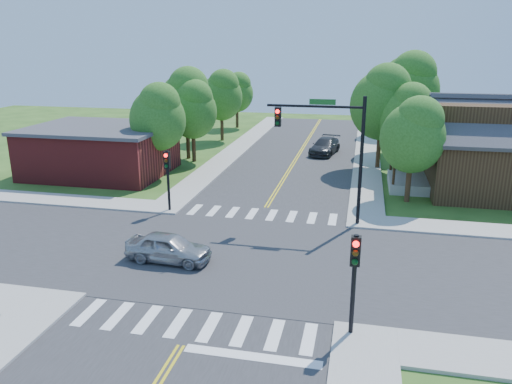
% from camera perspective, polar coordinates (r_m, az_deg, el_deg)
% --- Properties ---
extents(ground, '(100.00, 100.00, 0.00)m').
position_cam_1_polar(ground, '(24.18, -2.30, -7.44)').
color(ground, '#2A4E18').
rests_on(ground, ground).
extents(road_ns, '(10.00, 90.00, 0.04)m').
position_cam_1_polar(road_ns, '(24.17, -2.30, -7.39)').
color(road_ns, '#2D2D30').
rests_on(road_ns, ground).
extents(road_ew, '(90.00, 10.00, 0.04)m').
position_cam_1_polar(road_ew, '(24.17, -2.30, -7.38)').
color(road_ew, '#2D2D30').
rests_on(road_ew, ground).
extents(intersection_patch, '(10.20, 10.20, 0.06)m').
position_cam_1_polar(intersection_patch, '(24.18, -2.30, -7.44)').
color(intersection_patch, '#2D2D30').
rests_on(intersection_patch, ground).
extents(sidewalk_ne, '(40.00, 40.00, 0.14)m').
position_cam_1_polar(sidewalk_ne, '(39.76, 26.67, 0.64)').
color(sidewalk_ne, '#9E9B93').
rests_on(sidewalk_ne, ground).
extents(sidewalk_nw, '(40.00, 40.00, 0.14)m').
position_cam_1_polar(sidewalk_nw, '(43.99, -17.32, 3.11)').
color(sidewalk_nw, '#9E9B93').
rests_on(sidewalk_nw, ground).
extents(crosswalk_north, '(8.85, 2.00, 0.01)m').
position_cam_1_polar(crosswalk_north, '(29.77, 0.67, -2.56)').
color(crosswalk_north, white).
rests_on(crosswalk_north, ground).
extents(crosswalk_south, '(8.85, 2.00, 0.01)m').
position_cam_1_polar(crosswalk_south, '(18.91, -7.13, -14.83)').
color(crosswalk_south, white).
rests_on(crosswalk_south, ground).
extents(centerline, '(0.30, 90.00, 0.01)m').
position_cam_1_polar(centerline, '(24.16, -2.30, -7.34)').
color(centerline, yellow).
rests_on(centerline, ground).
extents(stop_bar, '(4.60, 0.45, 0.09)m').
position_cam_1_polar(stop_bar, '(17.22, -0.43, -18.40)').
color(stop_bar, white).
rests_on(stop_bar, ground).
extents(signal_mast_ne, '(5.30, 0.42, 7.20)m').
position_cam_1_polar(signal_mast_ne, '(27.43, 8.53, 5.97)').
color(signal_mast_ne, black).
rests_on(signal_mast_ne, ground).
extents(signal_pole_se, '(0.34, 0.42, 3.80)m').
position_cam_1_polar(signal_pole_se, '(17.30, 11.20, -8.37)').
color(signal_pole_se, black).
rests_on(signal_pole_se, ground).
extents(signal_pole_nw, '(0.34, 0.42, 3.80)m').
position_cam_1_polar(signal_pole_nw, '(30.02, -10.09, 2.56)').
color(signal_pole_nw, black).
rests_on(signal_pole_nw, ground).
extents(house_ne, '(13.05, 8.80, 7.11)m').
position_cam_1_polar(house_ne, '(37.39, 26.83, 4.85)').
color(house_ne, black).
rests_on(house_ne, ground).
extents(building_nw, '(10.40, 8.40, 3.73)m').
position_cam_1_polar(building_nw, '(40.60, -17.32, 4.63)').
color(building_nw, maroon).
rests_on(building_nw, ground).
extents(tree_e_a, '(4.01, 3.81, 6.82)m').
position_cam_1_polar(tree_e_a, '(32.65, 17.64, 6.41)').
color(tree_e_a, '#382314').
rests_on(tree_e_a, ground).
extents(tree_e_b, '(4.17, 3.96, 7.09)m').
position_cam_1_polar(tree_e_b, '(39.59, 16.89, 8.45)').
color(tree_e_b, '#382314').
rests_on(tree_e_b, ground).
extents(tree_e_c, '(5.44, 5.17, 9.25)m').
position_cam_1_polar(tree_e_c, '(47.54, 17.16, 11.44)').
color(tree_e_c, '#382314').
rests_on(tree_e_c, ground).
extents(tree_e_d, '(4.94, 4.69, 8.39)m').
position_cam_1_polar(tree_e_d, '(56.70, 16.05, 11.72)').
color(tree_e_d, '#382314').
rests_on(tree_e_d, ground).
extents(tree_w_a, '(4.20, 3.99, 7.14)m').
position_cam_1_polar(tree_w_a, '(38.02, -11.11, 8.58)').
color(tree_w_a, '#382314').
rests_on(tree_w_a, ground).
extents(tree_w_b, '(4.69, 4.46, 7.98)m').
position_cam_1_polar(tree_w_b, '(43.73, -7.90, 10.51)').
color(tree_w_b, '#382314').
rests_on(tree_w_b, ground).
extents(tree_w_c, '(4.31, 4.09, 7.32)m').
position_cam_1_polar(tree_w_c, '(51.92, -3.91, 11.12)').
color(tree_w_c, '#382314').
rests_on(tree_w_c, ground).
extents(tree_w_d, '(3.87, 3.68, 6.58)m').
position_cam_1_polar(tree_w_d, '(59.89, -2.14, 11.44)').
color(tree_w_d, '#382314').
rests_on(tree_w_d, ground).
extents(tree_house, '(4.95, 4.70, 8.42)m').
position_cam_1_polar(tree_house, '(40.76, 14.32, 10.10)').
color(tree_house, '#382314').
rests_on(tree_house, ground).
extents(tree_bldg, '(4.12, 3.92, 7.01)m').
position_cam_1_polar(tree_bldg, '(42.61, -7.21, 9.50)').
color(tree_bldg, '#382314').
rests_on(tree_bldg, ground).
extents(car_silver, '(2.09, 4.21, 1.37)m').
position_cam_1_polar(car_silver, '(23.76, -9.96, -6.34)').
color(car_silver, '#A7A9AE').
rests_on(car_silver, ground).
extents(car_dgrey, '(3.72, 5.64, 1.44)m').
position_cam_1_polar(car_dgrey, '(46.19, 7.87, 5.17)').
color(car_dgrey, '#2E3034').
rests_on(car_dgrey, ground).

